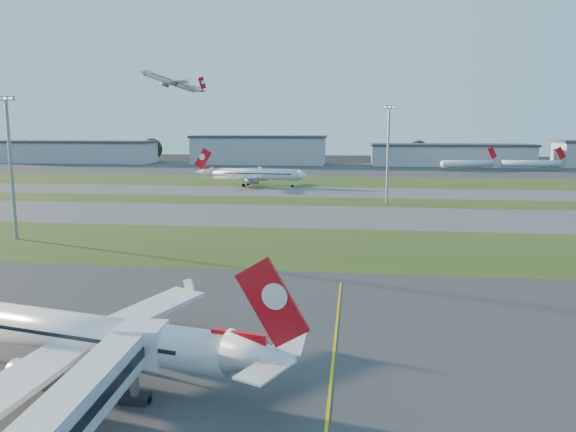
# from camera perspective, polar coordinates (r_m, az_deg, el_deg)

# --- Properties ---
(ground) EXTENTS (700.00, 700.00, 0.00)m
(ground) POSITION_cam_1_polar(r_m,az_deg,el_deg) (47.57, -1.95, -16.63)
(ground) COLOR black
(ground) RESTS_ON ground
(apron_near) EXTENTS (300.00, 70.00, 0.01)m
(apron_near) POSITION_cam_1_polar(r_m,az_deg,el_deg) (47.56, -1.95, -16.63)
(apron_near) COLOR #333335
(apron_near) RESTS_ON ground
(grass_strip_a) EXTENTS (300.00, 34.00, 0.01)m
(grass_strip_a) POSITION_cam_1_polar(r_m,az_deg,el_deg) (96.77, 2.79, -3.16)
(grass_strip_a) COLOR #314617
(grass_strip_a) RESTS_ON ground
(taxiway_a) EXTENTS (300.00, 32.00, 0.01)m
(taxiway_a) POSITION_cam_1_polar(r_m,az_deg,el_deg) (129.13, 3.85, -0.03)
(taxiway_a) COLOR #515154
(taxiway_a) RESTS_ON ground
(grass_strip_b) EXTENTS (300.00, 18.00, 0.01)m
(grass_strip_b) POSITION_cam_1_polar(r_m,az_deg,el_deg) (153.83, 4.35, 1.46)
(grass_strip_b) COLOR #314617
(grass_strip_b) RESTS_ON ground
(taxiway_b) EXTENTS (300.00, 26.00, 0.01)m
(taxiway_b) POSITION_cam_1_polar(r_m,az_deg,el_deg) (175.64, 4.68, 2.42)
(taxiway_b) COLOR #515154
(taxiway_b) RESTS_ON ground
(grass_strip_c) EXTENTS (300.00, 40.00, 0.01)m
(grass_strip_c) POSITION_cam_1_polar(r_m,az_deg,el_deg) (208.42, 5.04, 3.48)
(grass_strip_c) COLOR #314617
(grass_strip_c) RESTS_ON ground
(apron_far) EXTENTS (400.00, 80.00, 0.01)m
(apron_far) POSITION_cam_1_polar(r_m,az_deg,el_deg) (268.17, 5.47, 4.75)
(apron_far) COLOR #333335
(apron_far) RESTS_ON ground
(yellow_line) EXTENTS (0.25, 60.00, 0.02)m
(yellow_line) POSITION_cam_1_polar(r_m,az_deg,el_deg) (47.12, 4.34, -16.91)
(yellow_line) COLOR gold
(yellow_line) RESTS_ON ground
(jet_bridge) EXTENTS (4.20, 26.90, 6.20)m
(jet_bridge) POSITION_cam_1_polar(r_m,az_deg,el_deg) (35.83, -22.85, -19.39)
(jet_bridge) COLOR silver
(jet_bridge) RESTS_ON ground
(airliner_parked) EXTENTS (32.42, 27.21, 10.24)m
(airliner_parked) POSITION_cam_1_polar(r_m,az_deg,el_deg) (50.11, -19.79, -11.35)
(airliner_parked) COLOR white
(airliner_parked) RESTS_ON ground
(airliner_taxiing) EXTENTS (36.97, 31.23, 11.55)m
(airliner_taxiing) POSITION_cam_1_polar(r_m,az_deg,el_deg) (192.15, -3.43, 4.23)
(airliner_taxiing) COLOR white
(airliner_taxiing) RESTS_ON ground
(airliner_departing) EXTENTS (23.96, 22.02, 9.63)m
(airliner_departing) POSITION_cam_1_polar(r_m,az_deg,el_deg) (274.64, -11.78, 13.22)
(airliner_departing) COLOR white
(mini_jet_near) EXTENTS (27.17, 12.70, 9.48)m
(mini_jet_near) POSITION_cam_1_polar(r_m,az_deg,el_deg) (272.58, 17.77, 5.12)
(mini_jet_near) COLOR white
(mini_jet_near) RESTS_ON ground
(mini_jet_far) EXTENTS (28.64, 4.96, 9.48)m
(mini_jet_far) POSITION_cam_1_polar(r_m,az_deg,el_deg) (282.37, 23.48, 4.92)
(mini_jet_far) COLOR white
(mini_jet_far) RESTS_ON ground
(light_mast_west) EXTENTS (3.20, 0.70, 25.80)m
(light_mast_west) POSITION_cam_1_polar(r_m,az_deg,el_deg) (112.82, -26.37, 5.26)
(light_mast_west) COLOR gray
(light_mast_west) RESTS_ON ground
(light_mast_centre) EXTENTS (3.20, 0.70, 25.80)m
(light_mast_centre) POSITION_cam_1_polar(r_m,az_deg,el_deg) (150.63, 10.13, 6.83)
(light_mast_centre) COLOR gray
(light_mast_centre) RESTS_ON ground
(hangar_far_west) EXTENTS (91.80, 23.00, 12.20)m
(hangar_far_west) POSITION_cam_1_polar(r_m,az_deg,el_deg) (336.36, -20.99, 6.13)
(hangar_far_west) COLOR #9A9DA2
(hangar_far_west) RESTS_ON ground
(hangar_west) EXTENTS (71.40, 23.00, 15.20)m
(hangar_west) POSITION_cam_1_polar(r_m,az_deg,el_deg) (302.02, -2.98, 6.73)
(hangar_west) COLOR #9A9DA2
(hangar_west) RESTS_ON ground
(hangar_east) EXTENTS (81.60, 23.00, 11.20)m
(hangar_east) POSITION_cam_1_polar(r_m,az_deg,el_deg) (301.56, 16.20, 5.99)
(hangar_east) COLOR #9A9DA2
(hangar_east) RESTS_ON ground
(tree_far_west) EXTENTS (11.00, 11.00, 12.00)m
(tree_far_west) POSITION_cam_1_polar(r_m,az_deg,el_deg) (367.64, -25.60, 6.11)
(tree_far_west) COLOR black
(tree_far_west) RESTS_ON ground
(tree_west) EXTENTS (12.10, 12.10, 13.20)m
(tree_west) POSITION_cam_1_polar(r_m,az_deg,el_deg) (333.64, -13.67, 6.63)
(tree_west) COLOR black
(tree_west) RESTS_ON ground
(tree_mid_west) EXTENTS (9.90, 9.90, 10.80)m
(tree_mid_west) POSITION_cam_1_polar(r_m,az_deg,el_deg) (309.79, 1.97, 6.47)
(tree_mid_west) COLOR black
(tree_mid_west) RESTS_ON ground
(tree_mid_east) EXTENTS (11.55, 11.55, 12.60)m
(tree_mid_east) POSITION_cam_1_polar(r_m,az_deg,el_deg) (313.37, 13.08, 6.44)
(tree_mid_east) COLOR black
(tree_mid_east) RESTS_ON ground
(tree_east) EXTENTS (10.45, 10.45, 11.40)m
(tree_east) POSITION_cam_1_polar(r_m,az_deg,el_deg) (328.02, 26.32, 5.73)
(tree_east) COLOR black
(tree_east) RESTS_ON ground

